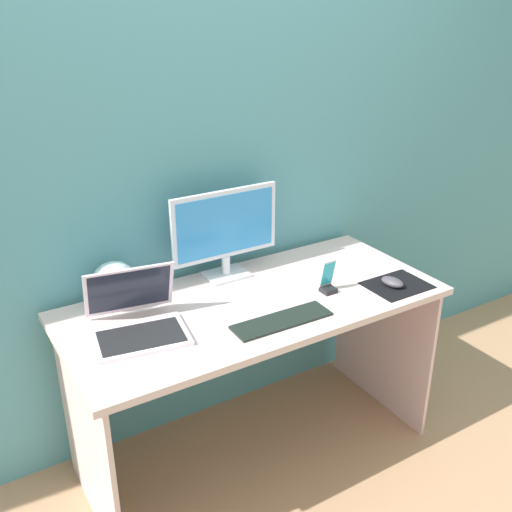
# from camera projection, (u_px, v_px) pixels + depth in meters

# --- Properties ---
(ground_plane) EXTENTS (8.00, 8.00, 0.00)m
(ground_plane) POSITION_uv_depth(u_px,v_px,m) (255.00, 449.00, 2.61)
(ground_plane) COLOR tan
(wall_back) EXTENTS (6.00, 0.04, 2.50)m
(wall_back) POSITION_uv_depth(u_px,v_px,m) (205.00, 153.00, 2.39)
(wall_back) COLOR teal
(wall_back) RESTS_ON ground_plane
(desk) EXTENTS (1.49, 0.67, 0.75)m
(desk) POSITION_uv_depth(u_px,v_px,m) (254.00, 334.00, 2.36)
(desk) COLOR beige
(desk) RESTS_ON ground_plane
(monitor) EXTENTS (0.47, 0.14, 0.38)m
(monitor) POSITION_uv_depth(u_px,v_px,m) (225.00, 230.00, 2.41)
(monitor) COLOR silver
(monitor) RESTS_ON desk
(laptop) EXTENTS (0.37, 0.36, 0.22)m
(laptop) POSITION_uv_depth(u_px,v_px,m) (137.00, 321.00, 2.07)
(laptop) COLOR white
(laptop) RESTS_ON desk
(fishbowl) EXTENTS (0.18, 0.18, 0.18)m
(fishbowl) POSITION_uv_depth(u_px,v_px,m) (115.00, 284.00, 2.24)
(fishbowl) COLOR silver
(fishbowl) RESTS_ON desk
(keyboard_external) EXTENTS (0.38, 0.12, 0.01)m
(keyboard_external) POSITION_uv_depth(u_px,v_px,m) (281.00, 321.00, 2.15)
(keyboard_external) COLOR black
(keyboard_external) RESTS_ON desk
(mousepad) EXTENTS (0.25, 0.20, 0.00)m
(mousepad) POSITION_uv_depth(u_px,v_px,m) (397.00, 285.00, 2.42)
(mousepad) COLOR black
(mousepad) RESTS_ON desk
(mouse) EXTENTS (0.08, 0.11, 0.04)m
(mouse) POSITION_uv_depth(u_px,v_px,m) (392.00, 282.00, 2.40)
(mouse) COLOR #474149
(mouse) RESTS_ON mousepad
(phone_in_dock) EXTENTS (0.06, 0.06, 0.14)m
(phone_in_dock) POSITION_uv_depth(u_px,v_px,m) (328.00, 281.00, 2.35)
(phone_in_dock) COLOR black
(phone_in_dock) RESTS_ON desk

